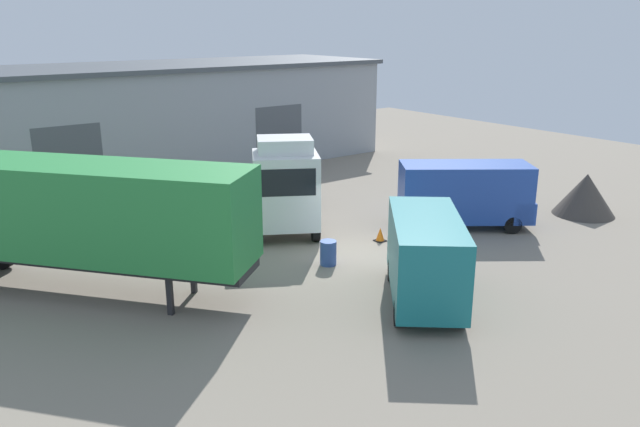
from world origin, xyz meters
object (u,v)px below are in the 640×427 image
delivery_van_teal (425,256)px  traffic_cone (380,235)px  oil_drum (328,253)px  container_trailer_green (72,212)px  delivery_van_blue (468,193)px  tractor_unit_white (285,188)px  gravel_pile (585,194)px

delivery_van_teal → traffic_cone: size_ratio=9.16×
delivery_van_teal → oil_drum: (-0.52, 4.09, -1.01)m
container_trailer_green → traffic_cone: (10.86, -2.21, -2.40)m
traffic_cone → delivery_van_blue: bearing=-11.7°
tractor_unit_white → traffic_cone: 4.21m
traffic_cone → container_trailer_green: bearing=168.5°
delivery_van_blue → gravel_pile: delivery_van_blue is taller
delivery_van_teal → oil_drum: delivery_van_teal is taller
tractor_unit_white → delivery_van_teal: tractor_unit_white is taller
delivery_van_teal → traffic_cone: (2.62, 4.81, -1.19)m
delivery_van_teal → oil_drum: size_ratio=5.72×
delivery_van_blue → traffic_cone: 4.34m
container_trailer_green → oil_drum: bearing=30.2°
gravel_pile → delivery_van_teal: bearing=-171.0°
tractor_unit_white → container_trailer_green: 8.58m
tractor_unit_white → oil_drum: (-0.78, -3.81, -1.43)m
delivery_van_teal → container_trailer_green: bearing=89.8°
delivery_van_teal → gravel_pile: delivery_van_teal is taller
delivery_van_blue → gravel_pile: (5.56, -2.02, -0.53)m
tractor_unit_white → delivery_van_teal: size_ratio=1.35×
gravel_pile → oil_drum: size_ratio=3.03×
oil_drum → traffic_cone: bearing=12.9°
delivery_van_blue → container_trailer_green: bearing=-155.1°
container_trailer_green → delivery_van_teal: 10.88m
delivery_van_blue → delivery_van_teal: (-6.71, -3.97, -0.01)m
container_trailer_green → oil_drum: (7.71, -2.93, -2.21)m
delivery_van_blue → traffic_cone: size_ratio=10.00×
container_trailer_green → traffic_cone: bearing=39.5°
container_trailer_green → gravel_pile: (20.50, -5.07, -1.72)m
delivery_van_blue → traffic_cone: delivery_van_blue is taller
oil_drum → gravel_pile: bearing=-9.5°
gravel_pile → oil_drum: gravel_pile is taller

